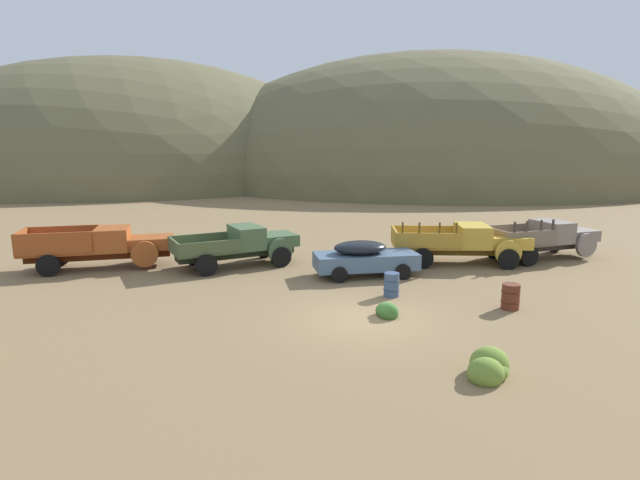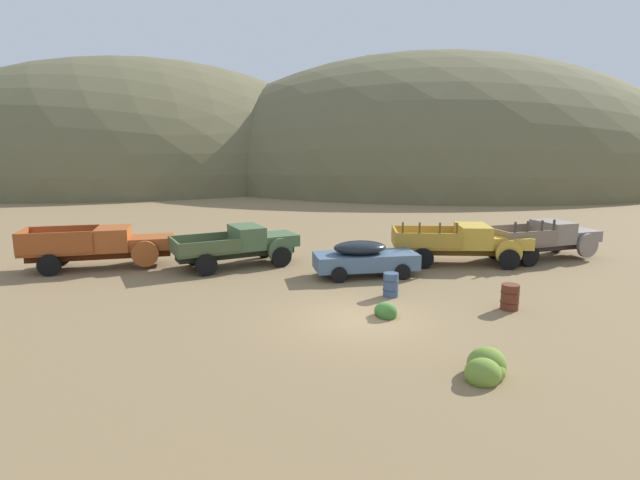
% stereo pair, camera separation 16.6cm
% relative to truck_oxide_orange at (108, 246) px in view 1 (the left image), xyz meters
% --- Properties ---
extents(ground_plane, '(300.00, 300.00, 0.00)m').
position_rel_truck_oxide_orange_xyz_m(ground_plane, '(10.11, -8.60, -1.03)').
color(ground_plane, olive).
extents(hill_center, '(71.77, 68.58, 36.58)m').
position_rel_truck_oxide_orange_xyz_m(hill_center, '(-10.44, 61.40, -1.03)').
color(hill_center, brown).
rests_on(hill_center, ground).
extents(hill_far_left, '(77.16, 72.45, 38.02)m').
position_rel_truck_oxide_orange_xyz_m(hill_far_left, '(35.30, 54.86, -1.03)').
color(hill_far_left, brown).
rests_on(hill_far_left, ground).
extents(truck_oxide_orange, '(6.73, 2.83, 1.91)m').
position_rel_truck_oxide_orange_xyz_m(truck_oxide_orange, '(0.00, 0.00, 0.00)').
color(truck_oxide_orange, '#51220D').
rests_on(truck_oxide_orange, ground).
extents(truck_weathered_green, '(6.17, 3.96, 1.89)m').
position_rel_truck_oxide_orange_xyz_m(truck_weathered_green, '(6.30, -0.45, -0.04)').
color(truck_weathered_green, '#232B1B').
rests_on(truck_weathered_green, ground).
extents(car_chalk_blue, '(4.78, 2.07, 1.57)m').
position_rel_truck_oxide_orange_xyz_m(car_chalk_blue, '(11.64, -3.22, -0.22)').
color(car_chalk_blue, slate).
rests_on(car_chalk_blue, ground).
extents(truck_faded_yellow, '(6.69, 3.46, 2.16)m').
position_rel_truck_oxide_orange_xyz_m(truck_faded_yellow, '(17.01, -1.64, -0.03)').
color(truck_faded_yellow, brown).
rests_on(truck_faded_yellow, ground).
extents(truck_primer_gray, '(6.07, 3.20, 2.16)m').
position_rel_truck_oxide_orange_xyz_m(truck_primer_gray, '(21.45, -1.10, -0.02)').
color(truck_primer_gray, '#3D322D').
rests_on(truck_primer_gray, ground).
extents(oil_drum_spare, '(0.61, 0.61, 0.92)m').
position_rel_truck_oxide_orange_xyz_m(oil_drum_spare, '(11.77, -6.31, -0.57)').
color(oil_drum_spare, '#384C6B').
rests_on(oil_drum_spare, ground).
extents(oil_drum_foreground, '(0.66, 0.66, 0.91)m').
position_rel_truck_oxide_orange_xyz_m(oil_drum_foreground, '(15.48, -8.36, -0.58)').
color(oil_drum_foreground, '#5B2819').
rests_on(oil_drum_foreground, ground).
extents(bush_back_edge, '(0.74, 0.89, 0.65)m').
position_rel_truck_oxide_orange_xyz_m(bush_back_edge, '(11.00, -8.47, -0.86)').
color(bush_back_edge, '#3D702D').
rests_on(bush_back_edge, ground).
extents(bush_lone_scrub, '(0.79, 0.71, 0.73)m').
position_rel_truck_oxide_orange_xyz_m(bush_lone_scrub, '(1.48, 3.59, -0.85)').
color(bush_lone_scrub, olive).
rests_on(bush_lone_scrub, ground).
extents(bush_front_right, '(1.24, 1.25, 0.89)m').
position_rel_truck_oxide_orange_xyz_m(bush_front_right, '(12.27, -13.17, -0.82)').
color(bush_front_right, olive).
rests_on(bush_front_right, ground).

